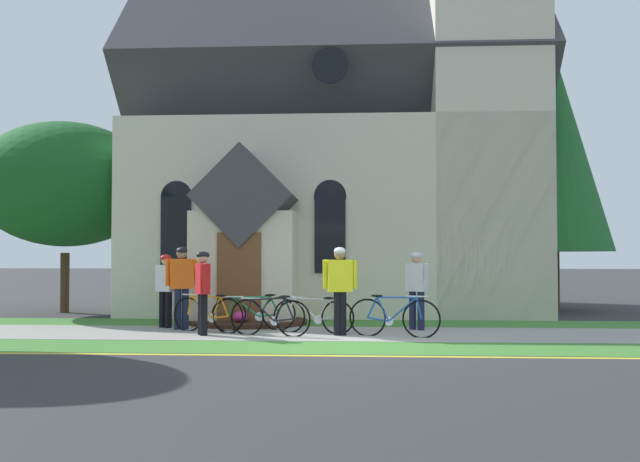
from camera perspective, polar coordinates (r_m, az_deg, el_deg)
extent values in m
plane|color=#333335|center=(16.84, 1.84, -7.31)|extent=(140.00, 140.00, 0.00)
cube|color=#99968E|center=(14.84, 0.22, -8.02)|extent=(32.00, 2.70, 0.01)
cube|color=#427F33|center=(12.65, -0.36, -9.09)|extent=(32.00, 1.73, 0.01)
cube|color=#427F33|center=(17.09, 0.65, -7.22)|extent=(24.00, 1.84, 0.01)
cube|color=yellow|center=(11.64, -0.71, -9.72)|extent=(28.00, 0.16, 0.01)
cube|color=beige|center=(22.10, 1.30, 0.60)|extent=(11.00, 8.28, 5.11)
cube|color=#424247|center=(22.68, 1.29, 11.37)|extent=(11.50, 8.43, 8.43)
cube|color=beige|center=(20.15, 12.81, 11.19)|extent=(2.90, 2.90, 12.27)
cube|color=beige|center=(17.35, -5.88, -2.84)|extent=(2.40, 1.60, 2.60)
cube|color=#424247|center=(17.40, -5.86, 2.60)|extent=(2.40, 1.80, 2.40)
cube|color=brown|center=(16.55, -6.35, -3.75)|extent=(1.00, 0.06, 2.10)
cube|color=black|center=(18.50, -11.21, -0.28)|extent=(0.76, 0.06, 1.90)
cone|color=black|center=(18.55, -11.19, 2.66)|extent=(0.80, 0.06, 0.80)
cube|color=black|center=(17.91, 0.79, -0.26)|extent=(0.76, 0.06, 1.90)
cone|color=black|center=(17.97, 0.79, 2.77)|extent=(0.80, 0.06, 0.80)
cylinder|color=black|center=(18.51, 0.79, 12.81)|extent=(0.90, 0.06, 0.90)
cube|color=#7F6047|center=(17.38, -7.98, -5.79)|extent=(0.12, 0.12, 0.81)
cube|color=#7F6047|center=(17.21, -2.88, -5.85)|extent=(0.12, 0.12, 0.81)
cube|color=white|center=(17.24, -5.43, -2.52)|extent=(1.83, 0.16, 1.19)
cube|color=#7F6047|center=(17.24, -5.42, -0.35)|extent=(1.96, 0.21, 0.12)
cube|color=black|center=(17.19, -5.45, -2.05)|extent=(1.46, 0.08, 0.16)
cylinder|color=#382319|center=(16.99, -5.62, -7.09)|extent=(2.72, 2.72, 0.10)
ellipsoid|color=red|center=(16.91, -3.96, -6.54)|extent=(0.36, 0.36, 0.24)
ellipsoid|color=orange|center=(17.48, -4.81, -6.38)|extent=(0.36, 0.36, 0.24)
ellipsoid|color=#CC338C|center=(16.98, -8.12, -6.50)|extent=(0.36, 0.36, 0.24)
ellipsoid|color=#CC338C|center=(16.38, -6.21, -6.68)|extent=(0.36, 0.36, 0.24)
torus|color=black|center=(15.02, -7.20, -6.63)|extent=(0.69, 0.30, 0.73)
torus|color=black|center=(15.56, -10.28, -6.44)|extent=(0.69, 0.30, 0.73)
cylinder|color=orange|center=(15.36, -9.25, -5.86)|extent=(0.51, 0.23, 0.48)
cylinder|color=orange|center=(15.29, -8.91, -5.07)|extent=(0.69, 0.30, 0.05)
cylinder|color=orange|center=(15.16, -8.11, -5.95)|extent=(0.24, 0.12, 0.45)
cylinder|color=orange|center=(15.13, -7.84, -6.69)|extent=(0.38, 0.18, 0.09)
cylinder|color=orange|center=(15.05, -7.49, -5.88)|extent=(0.21, 0.11, 0.40)
cylinder|color=orange|center=(15.53, -10.15, -5.72)|extent=(0.12, 0.08, 0.41)
ellipsoid|color=black|center=(15.09, -7.77, -5.03)|extent=(0.25, 0.16, 0.05)
cylinder|color=silver|center=(15.49, -10.03, -4.92)|extent=(0.42, 0.19, 0.03)
cylinder|color=silver|center=(15.24, -8.46, -6.75)|extent=(0.17, 0.08, 0.18)
torus|color=black|center=(14.77, 1.40, -6.78)|extent=(0.69, 0.20, 0.70)
torus|color=black|center=(15.08, -2.42, -6.68)|extent=(0.69, 0.20, 0.70)
cylinder|color=#B7B7BC|center=(14.95, -1.14, -6.10)|extent=(0.55, 0.17, 0.45)
cylinder|color=#B7B7BC|center=(14.90, -0.72, -5.33)|extent=(0.75, 0.21, 0.05)
cylinder|color=#B7B7BC|center=(14.84, 0.27, -6.16)|extent=(0.26, 0.10, 0.42)
cylinder|color=#B7B7BC|center=(14.82, 0.62, -6.86)|extent=(0.42, 0.13, 0.09)
cylinder|color=#B7B7BC|center=(14.78, 1.05, -6.09)|extent=(0.22, 0.09, 0.37)
cylinder|color=#B7B7BC|center=(15.05, -2.27, -5.97)|extent=(0.12, 0.06, 0.38)
ellipsoid|color=black|center=(14.79, 0.70, -5.27)|extent=(0.25, 0.13, 0.05)
cylinder|color=silver|center=(15.02, -2.12, -5.19)|extent=(0.43, 0.13, 0.03)
cylinder|color=silver|center=(14.89, -0.15, -6.94)|extent=(0.18, 0.06, 0.18)
torus|color=black|center=(14.44, 3.74, -6.78)|extent=(0.73, 0.24, 0.75)
torus|color=black|center=(14.20, 7.93, -6.85)|extent=(0.73, 0.24, 0.75)
cylinder|color=#194CA5|center=(14.26, 6.49, -6.11)|extent=(0.57, 0.19, 0.50)
cylinder|color=#194CA5|center=(14.27, 6.02, -5.19)|extent=(0.77, 0.25, 0.05)
cylinder|color=#194CA5|center=(14.35, 4.94, -6.11)|extent=(0.27, 0.11, 0.47)
cylinder|color=#194CA5|center=(14.39, 4.57, -6.90)|extent=(0.43, 0.15, 0.09)
cylinder|color=#194CA5|center=(14.40, 4.11, -5.99)|extent=(0.23, 0.10, 0.42)
cylinder|color=#194CA5|center=(14.19, 7.76, -6.01)|extent=(0.13, 0.07, 0.42)
ellipsoid|color=black|center=(14.36, 4.48, -5.07)|extent=(0.25, 0.14, 0.05)
cylinder|color=silver|center=(14.18, 7.59, -5.09)|extent=(0.43, 0.15, 0.03)
cylinder|color=silver|center=(14.34, 5.40, -7.02)|extent=(0.18, 0.07, 0.18)
torus|color=black|center=(14.28, -2.11, -6.88)|extent=(0.71, 0.25, 0.73)
torus|color=black|center=(14.68, -5.72, -6.74)|extent=(0.71, 0.25, 0.73)
cylinder|color=black|center=(14.53, -4.51, -6.19)|extent=(0.53, 0.19, 0.44)
cylinder|color=black|center=(14.47, -4.12, -5.30)|extent=(0.72, 0.25, 0.08)
cylinder|color=black|center=(14.38, -3.18, -6.15)|extent=(0.25, 0.11, 0.47)
cylinder|color=black|center=(14.36, -2.85, -6.96)|extent=(0.40, 0.15, 0.09)
cylinder|color=black|center=(14.30, -2.44, -6.07)|extent=(0.21, 0.10, 0.42)
cylinder|color=black|center=(14.65, -5.58, -6.04)|extent=(0.12, 0.07, 0.37)
ellipsoid|color=black|center=(14.32, -2.77, -5.14)|extent=(0.25, 0.15, 0.05)
cylinder|color=silver|center=(14.62, -5.43, -5.27)|extent=(0.43, 0.15, 0.03)
cylinder|color=silver|center=(14.44, -3.58, -7.03)|extent=(0.18, 0.07, 0.18)
torus|color=black|center=(15.55, -3.23, -6.48)|extent=(0.71, 0.22, 0.72)
torus|color=black|center=(15.43, -7.13, -6.51)|extent=(0.71, 0.22, 0.72)
cylinder|color=#19723F|center=(15.45, -5.80, -5.95)|extent=(0.56, 0.18, 0.43)
cylinder|color=#19723F|center=(15.45, -5.37, -5.17)|extent=(0.76, 0.24, 0.05)
cylinder|color=#19723F|center=(15.50, -4.35, -5.91)|extent=(0.26, 0.10, 0.44)
cylinder|color=#19723F|center=(15.52, -4.01, -6.58)|extent=(0.42, 0.15, 0.09)
cylinder|color=#19723F|center=(15.52, -3.58, -5.81)|extent=(0.22, 0.09, 0.38)
cylinder|color=#19723F|center=(15.42, -6.97, -5.86)|extent=(0.12, 0.07, 0.36)
ellipsoid|color=black|center=(15.50, -3.92, -5.02)|extent=(0.25, 0.14, 0.05)
cylinder|color=silver|center=(15.42, -6.81, -5.13)|extent=(0.43, 0.14, 0.03)
cylinder|color=silver|center=(15.50, -4.78, -6.69)|extent=(0.18, 0.07, 0.18)
cylinder|color=#191E38|center=(15.71, 7.25, -6.18)|extent=(0.15, 0.15, 0.82)
cylinder|color=#191E38|center=(15.58, 7.90, -6.22)|extent=(0.15, 0.15, 0.82)
cube|color=silver|center=(15.61, 7.56, -3.61)|extent=(0.48, 0.46, 0.60)
sphere|color=tan|center=(15.60, 7.56, -2.12)|extent=(0.21, 0.21, 0.21)
ellipsoid|color=silver|center=(15.60, 7.56, -1.91)|extent=(0.34, 0.35, 0.15)
cylinder|color=silver|center=(15.81, 6.85, -3.48)|extent=(0.09, 0.16, 0.55)
cylinder|color=silver|center=(15.40, 8.30, -3.51)|extent=(0.09, 0.23, 0.54)
cylinder|color=black|center=(16.39, -12.22, -6.02)|extent=(0.15, 0.15, 0.79)
cylinder|color=black|center=(16.25, -11.76, -6.06)|extent=(0.15, 0.15, 0.79)
cube|color=silver|center=(16.28, -11.97, -3.64)|extent=(0.48, 0.41, 0.58)
sphere|color=tan|center=(16.28, -11.96, -2.26)|extent=(0.20, 0.20, 0.20)
ellipsoid|color=red|center=(16.28, -11.96, -2.06)|extent=(0.32, 0.33, 0.14)
cylinder|color=silver|center=(16.51, -12.51, -3.51)|extent=(0.09, 0.15, 0.53)
cylinder|color=silver|center=(16.06, -11.42, -3.56)|extent=(0.09, 0.16, 0.53)
cylinder|color=black|center=(14.58, -9.08, -6.50)|extent=(0.15, 0.15, 0.82)
cylinder|color=black|center=(14.76, -9.25, -6.44)|extent=(0.15, 0.15, 0.82)
cube|color=red|center=(14.63, -9.15, -3.69)|extent=(0.38, 0.50, 0.60)
sphere|color=tan|center=(14.62, -9.14, -2.10)|extent=(0.21, 0.21, 0.21)
ellipsoid|color=black|center=(14.62, -9.14, -1.87)|extent=(0.34, 0.32, 0.15)
cylinder|color=red|center=(14.35, -9.05, -3.61)|extent=(0.09, 0.19, 0.55)
cylinder|color=red|center=(14.91, -9.25, -3.54)|extent=(0.09, 0.21, 0.55)
cylinder|color=black|center=(14.43, 1.38, -6.49)|extent=(0.15, 0.15, 0.86)
cylinder|color=black|center=(14.45, 1.78, -6.48)|extent=(0.15, 0.15, 0.86)
cube|color=yellow|center=(14.40, 1.58, -3.52)|extent=(0.51, 0.28, 0.63)
sphere|color=#936B51|center=(14.39, 1.57, -1.82)|extent=(0.22, 0.22, 0.22)
ellipsoid|color=silver|center=(14.39, 1.57, -1.58)|extent=(0.28, 0.32, 0.16)
cylinder|color=yellow|center=(14.40, 0.40, -3.39)|extent=(0.09, 0.17, 0.57)
cylinder|color=yellow|center=(14.40, 2.75, -3.39)|extent=(0.09, 0.11, 0.57)
cylinder|color=#191E38|center=(15.88, -10.49, -6.03)|extent=(0.15, 0.15, 0.87)
cylinder|color=#191E38|center=(15.87, -11.06, -6.03)|extent=(0.15, 0.15, 0.87)
cube|color=#E55914|center=(15.84, -10.76, -3.30)|extent=(0.53, 0.35, 0.64)
sphere|color=#936B51|center=(15.83, -10.75, -1.74)|extent=(0.23, 0.23, 0.23)
ellipsoid|color=black|center=(15.83, -10.75, -1.52)|extent=(0.31, 0.34, 0.16)
cylinder|color=#E55914|center=(15.82, -9.68, -3.19)|extent=(0.09, 0.23, 0.58)
cylinder|color=#E55914|center=(15.86, -11.84, -3.18)|extent=(0.09, 0.12, 0.58)
cylinder|color=#4C3823|center=(22.14, 17.80, -3.72)|extent=(0.34, 0.34, 1.70)
cone|color=#23662D|center=(22.36, 17.70, 6.34)|extent=(3.39, 3.39, 6.12)
cylinder|color=#4C3823|center=(21.44, -19.33, -3.83)|extent=(0.25, 0.25, 1.65)
ellipsoid|color=#195623|center=(21.52, -19.25, 3.45)|extent=(4.90, 4.90, 3.46)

